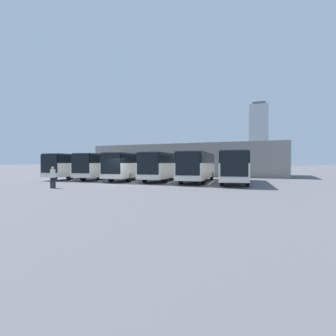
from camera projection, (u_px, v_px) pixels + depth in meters
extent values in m
plane|color=#5B5B60|center=(120.00, 184.00, 25.38)|extent=(600.00, 600.00, 0.00)
cube|color=silver|center=(236.00, 171.00, 26.51)|extent=(3.96, 11.66, 1.58)
cube|color=black|center=(236.00, 158.00, 26.49)|extent=(3.90, 11.48, 0.97)
cube|color=black|center=(234.00, 164.00, 20.98)|extent=(2.17, 0.33, 2.05)
cube|color=silver|center=(234.00, 180.00, 21.00)|extent=(2.34, 0.37, 0.40)
cube|color=#333338|center=(236.00, 153.00, 26.48)|extent=(3.80, 11.19, 0.12)
cylinder|color=black|center=(248.00, 180.00, 22.82)|extent=(0.44, 1.08, 1.05)
cylinder|color=black|center=(222.00, 180.00, 23.41)|extent=(0.44, 1.08, 1.05)
cylinder|color=black|center=(246.00, 176.00, 29.64)|extent=(0.44, 1.08, 1.05)
cylinder|color=black|center=(226.00, 176.00, 30.23)|extent=(0.44, 1.08, 1.05)
cube|color=#9E9E99|center=(212.00, 183.00, 25.76)|extent=(0.94, 5.35, 0.15)
cube|color=silver|center=(198.00, 170.00, 28.41)|extent=(3.96, 11.66, 1.58)
cube|color=black|center=(198.00, 159.00, 28.38)|extent=(3.90, 11.48, 0.97)
cube|color=black|center=(187.00, 164.00, 22.88)|extent=(2.17, 0.33, 2.05)
cube|color=silver|center=(187.00, 179.00, 22.90)|extent=(2.34, 0.37, 0.40)
cube|color=#333338|center=(198.00, 154.00, 28.37)|extent=(3.80, 11.19, 0.12)
cylinder|color=black|center=(203.00, 179.00, 24.72)|extent=(0.44, 1.08, 1.05)
cylinder|color=black|center=(181.00, 179.00, 25.31)|extent=(0.44, 1.08, 1.05)
cylinder|color=black|center=(212.00, 176.00, 31.54)|extent=(0.44, 1.08, 1.05)
cylinder|color=black|center=(194.00, 175.00, 32.13)|extent=(0.44, 1.08, 1.05)
cube|color=#9E9E99|center=(175.00, 182.00, 27.66)|extent=(0.94, 5.35, 0.15)
cube|color=silver|center=(165.00, 170.00, 30.24)|extent=(3.96, 11.66, 1.58)
cube|color=black|center=(165.00, 159.00, 30.22)|extent=(3.90, 11.48, 0.97)
cube|color=black|center=(148.00, 164.00, 24.71)|extent=(2.17, 0.33, 2.05)
cube|color=silver|center=(148.00, 178.00, 24.73)|extent=(2.34, 0.37, 0.40)
cube|color=#333338|center=(165.00, 154.00, 30.21)|extent=(3.80, 11.19, 0.12)
cylinder|color=black|center=(165.00, 178.00, 26.55)|extent=(0.44, 1.08, 1.05)
cylinder|color=black|center=(145.00, 178.00, 27.14)|extent=(0.44, 1.08, 1.05)
cylinder|color=black|center=(181.00, 175.00, 33.37)|extent=(0.44, 1.08, 1.05)
cylinder|color=black|center=(164.00, 175.00, 33.96)|extent=(0.44, 1.08, 1.05)
cube|color=#9E9E99|center=(142.00, 180.00, 29.49)|extent=(0.94, 5.35, 0.15)
cube|color=silver|center=(133.00, 170.00, 31.61)|extent=(3.96, 11.66, 1.58)
cube|color=black|center=(133.00, 159.00, 31.59)|extent=(3.90, 11.48, 0.97)
cube|color=black|center=(110.00, 164.00, 26.08)|extent=(2.17, 0.33, 2.05)
cube|color=silver|center=(110.00, 177.00, 26.10)|extent=(2.34, 0.37, 0.40)
cube|color=#333338|center=(133.00, 155.00, 31.58)|extent=(3.80, 11.19, 0.12)
cylinder|color=black|center=(129.00, 177.00, 27.92)|extent=(0.44, 1.08, 1.05)
cylinder|color=black|center=(111.00, 177.00, 28.51)|extent=(0.44, 1.08, 1.05)
cylinder|color=black|center=(151.00, 174.00, 34.75)|extent=(0.44, 1.08, 1.05)
cylinder|color=black|center=(136.00, 174.00, 35.33)|extent=(0.44, 1.08, 1.05)
cube|color=#9E9E99|center=(111.00, 180.00, 30.86)|extent=(0.94, 5.35, 0.15)
cube|color=silver|center=(107.00, 169.00, 33.46)|extent=(3.96, 11.66, 1.58)
cube|color=black|center=(107.00, 159.00, 33.44)|extent=(3.90, 11.48, 0.97)
cube|color=black|center=(80.00, 164.00, 27.93)|extent=(2.17, 0.33, 2.05)
cube|color=silver|center=(80.00, 176.00, 27.95)|extent=(2.34, 0.37, 0.40)
cube|color=#333338|center=(107.00, 155.00, 33.43)|extent=(3.80, 11.19, 0.12)
cylinder|color=black|center=(100.00, 176.00, 29.77)|extent=(0.44, 1.08, 1.05)
cylinder|color=black|center=(83.00, 176.00, 30.36)|extent=(0.44, 1.08, 1.05)
cylinder|color=black|center=(126.00, 174.00, 36.60)|extent=(0.44, 1.08, 1.05)
cylinder|color=black|center=(112.00, 174.00, 37.18)|extent=(0.44, 1.08, 1.05)
cube|color=#9E9E99|center=(85.00, 179.00, 32.71)|extent=(0.94, 5.35, 0.15)
cube|color=silver|center=(80.00, 169.00, 34.69)|extent=(3.96, 11.66, 1.58)
cube|color=black|center=(80.00, 159.00, 34.66)|extent=(3.90, 11.48, 0.97)
cube|color=black|center=(49.00, 164.00, 29.15)|extent=(2.17, 0.33, 2.05)
cube|color=silver|center=(49.00, 175.00, 29.18)|extent=(2.34, 0.37, 0.40)
cube|color=#333338|center=(80.00, 155.00, 34.65)|extent=(3.80, 11.19, 0.12)
cylinder|color=black|center=(70.00, 176.00, 31.00)|extent=(0.44, 1.08, 1.05)
cylinder|color=black|center=(54.00, 176.00, 31.58)|extent=(0.44, 1.08, 1.05)
cylinder|color=black|center=(101.00, 173.00, 37.82)|extent=(0.44, 1.08, 1.05)
cylinder|color=black|center=(88.00, 173.00, 38.41)|extent=(0.44, 1.08, 1.05)
cylinder|color=black|center=(51.00, 183.00, 21.23)|extent=(0.27, 0.27, 0.85)
cylinder|color=black|center=(54.00, 183.00, 21.34)|extent=(0.27, 0.27, 0.85)
cylinder|color=silver|center=(53.00, 174.00, 21.27)|extent=(0.54, 0.54, 0.68)
sphere|color=tan|center=(53.00, 168.00, 21.26)|extent=(0.23, 0.23, 0.23)
cube|color=gray|center=(188.00, 160.00, 43.93)|extent=(31.20, 8.78, 5.04)
cube|color=silver|center=(198.00, 148.00, 49.30)|extent=(31.20, 3.00, 0.24)
cylinder|color=slate|center=(259.00, 161.00, 46.06)|extent=(0.20, 0.20, 4.79)
cylinder|color=slate|center=(149.00, 161.00, 54.66)|extent=(0.20, 0.20, 4.79)
cube|color=#ADB2B7|center=(259.00, 135.00, 235.09)|extent=(15.69, 15.69, 53.67)
cube|color=#4C4C51|center=(259.00, 104.00, 234.54)|extent=(10.98, 10.98, 2.40)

